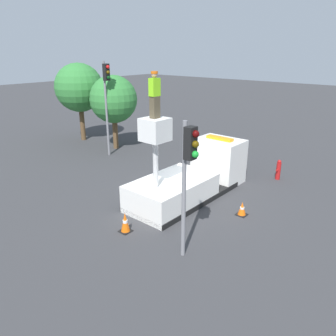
{
  "coord_description": "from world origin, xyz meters",
  "views": [
    {
      "loc": [
        -11.09,
        -8.55,
        6.57
      ],
      "look_at": [
        -2.74,
        -1.37,
        2.59
      ],
      "focal_mm": 35.0,
      "sensor_mm": 36.0,
      "label": 1
    }
  ],
  "objects_px": {
    "bucket_truck": "(192,178)",
    "traffic_light_pole": "(188,165)",
    "worker": "(155,95)",
    "traffic_light_across": "(107,91)",
    "fire_hydrant": "(278,170)",
    "traffic_cone_rear": "(125,223)",
    "tree_left_bg": "(79,88)",
    "tree_right_bg": "(113,100)",
    "traffic_cone_curbside": "(242,209)"
  },
  "relations": [
    {
      "from": "tree_left_bg",
      "to": "tree_right_bg",
      "type": "distance_m",
      "value": 3.73
    },
    {
      "from": "traffic_light_pole",
      "to": "traffic_light_across",
      "type": "xyz_separation_m",
      "value": [
        5.69,
        10.74,
        0.9
      ]
    },
    {
      "from": "traffic_light_pole",
      "to": "traffic_light_across",
      "type": "bearing_deg",
      "value": 62.09
    },
    {
      "from": "traffic_light_across",
      "to": "tree_right_bg",
      "type": "relative_size",
      "value": 1.18
    },
    {
      "from": "traffic_light_across",
      "to": "tree_right_bg",
      "type": "bearing_deg",
      "value": 36.37
    },
    {
      "from": "traffic_light_across",
      "to": "fire_hydrant",
      "type": "xyz_separation_m",
      "value": [
        3.08,
        -10.17,
        -3.65
      ]
    },
    {
      "from": "bucket_truck",
      "to": "tree_right_bg",
      "type": "distance_m",
      "value": 9.61
    },
    {
      "from": "bucket_truck",
      "to": "tree_left_bg",
      "type": "height_order",
      "value": "tree_left_bg"
    },
    {
      "from": "bucket_truck",
      "to": "worker",
      "type": "distance_m",
      "value": 4.84
    },
    {
      "from": "traffic_cone_rear",
      "to": "fire_hydrant",
      "type": "bearing_deg",
      "value": -13.63
    },
    {
      "from": "bucket_truck",
      "to": "traffic_cone_rear",
      "type": "height_order",
      "value": "bucket_truck"
    },
    {
      "from": "traffic_light_across",
      "to": "worker",
      "type": "bearing_deg",
      "value": -117.27
    },
    {
      "from": "bucket_truck",
      "to": "traffic_light_pole",
      "type": "height_order",
      "value": "traffic_light_pole"
    },
    {
      "from": "traffic_light_across",
      "to": "tree_left_bg",
      "type": "bearing_deg",
      "value": 75.32
    },
    {
      "from": "traffic_cone_rear",
      "to": "tree_left_bg",
      "type": "distance_m",
      "value": 14.96
    },
    {
      "from": "bucket_truck",
      "to": "fire_hydrant",
      "type": "distance_m",
      "value": 5.15
    },
    {
      "from": "worker",
      "to": "traffic_cone_curbside",
      "type": "height_order",
      "value": "worker"
    },
    {
      "from": "worker",
      "to": "traffic_light_across",
      "type": "xyz_separation_m",
      "value": [
        4.04,
        7.84,
        -0.78
      ]
    },
    {
      "from": "fire_hydrant",
      "to": "traffic_cone_rear",
      "type": "distance_m",
      "value": 9.28
    },
    {
      "from": "bucket_truck",
      "to": "tree_right_bg",
      "type": "relative_size",
      "value": 1.33
    },
    {
      "from": "worker",
      "to": "traffic_cone_curbside",
      "type": "xyz_separation_m",
      "value": [
        2.22,
        -2.87,
        -4.69
      ]
    },
    {
      "from": "traffic_light_across",
      "to": "traffic_cone_curbside",
      "type": "distance_m",
      "value": 11.54
    },
    {
      "from": "fire_hydrant",
      "to": "tree_right_bg",
      "type": "relative_size",
      "value": 0.22
    },
    {
      "from": "traffic_light_pole",
      "to": "traffic_cone_rear",
      "type": "distance_m",
      "value": 4.0
    },
    {
      "from": "traffic_light_pole",
      "to": "traffic_cone_rear",
      "type": "xyz_separation_m",
      "value": [
        -0.25,
        2.75,
        -2.9
      ]
    },
    {
      "from": "bucket_truck",
      "to": "traffic_light_across",
      "type": "xyz_separation_m",
      "value": [
        1.51,
        7.84,
        3.33
      ]
    },
    {
      "from": "fire_hydrant",
      "to": "tree_left_bg",
      "type": "xyz_separation_m",
      "value": [
        -1.86,
        14.84,
        3.39
      ]
    },
    {
      "from": "bucket_truck",
      "to": "tree_left_bg",
      "type": "bearing_deg",
      "value": 77.69
    },
    {
      "from": "traffic_cone_rear",
      "to": "traffic_light_pole",
      "type": "bearing_deg",
      "value": -84.85
    },
    {
      "from": "worker",
      "to": "traffic_light_across",
      "type": "height_order",
      "value": "traffic_light_across"
    },
    {
      "from": "traffic_cone_curbside",
      "to": "tree_right_bg",
      "type": "relative_size",
      "value": 0.12
    },
    {
      "from": "traffic_light_across",
      "to": "traffic_light_pole",
      "type": "bearing_deg",
      "value": -117.91
    },
    {
      "from": "traffic_light_across",
      "to": "tree_left_bg",
      "type": "height_order",
      "value": "traffic_light_across"
    },
    {
      "from": "tree_right_bg",
      "to": "traffic_cone_rear",
      "type": "bearing_deg",
      "value": -129.02
    },
    {
      "from": "worker",
      "to": "tree_right_bg",
      "type": "relative_size",
      "value": 0.35
    },
    {
      "from": "traffic_cone_curbside",
      "to": "worker",
      "type": "bearing_deg",
      "value": 127.69
    },
    {
      "from": "traffic_light_across",
      "to": "tree_right_bg",
      "type": "height_order",
      "value": "traffic_light_across"
    },
    {
      "from": "worker",
      "to": "fire_hydrant",
      "type": "bearing_deg",
      "value": -18.13
    },
    {
      "from": "traffic_cone_rear",
      "to": "tree_left_bg",
      "type": "relative_size",
      "value": 0.14
    },
    {
      "from": "bucket_truck",
      "to": "worker",
      "type": "xyz_separation_m",
      "value": [
        -2.53,
        0.0,
        4.12
      ]
    },
    {
      "from": "tree_left_bg",
      "to": "tree_right_bg",
      "type": "relative_size",
      "value": 1.14
    },
    {
      "from": "tree_right_bg",
      "to": "traffic_light_pole",
      "type": "bearing_deg",
      "value": -120.92
    },
    {
      "from": "bucket_truck",
      "to": "traffic_cone_curbside",
      "type": "xyz_separation_m",
      "value": [
        -0.32,
        -2.87,
        -0.57
      ]
    },
    {
      "from": "traffic_light_pole",
      "to": "fire_hydrant",
      "type": "bearing_deg",
      "value": 3.68
    },
    {
      "from": "fire_hydrant",
      "to": "traffic_cone_rear",
      "type": "height_order",
      "value": "fire_hydrant"
    },
    {
      "from": "bucket_truck",
      "to": "traffic_cone_curbside",
      "type": "distance_m",
      "value": 2.94
    },
    {
      "from": "fire_hydrant",
      "to": "traffic_light_pole",
      "type": "bearing_deg",
      "value": -176.32
    },
    {
      "from": "worker",
      "to": "traffic_light_pole",
      "type": "height_order",
      "value": "worker"
    },
    {
      "from": "traffic_light_pole",
      "to": "worker",
      "type": "bearing_deg",
      "value": 60.37
    },
    {
      "from": "bucket_truck",
      "to": "traffic_light_pole",
      "type": "xyz_separation_m",
      "value": [
        -4.18,
        -2.89,
        2.43
      ]
    }
  ]
}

